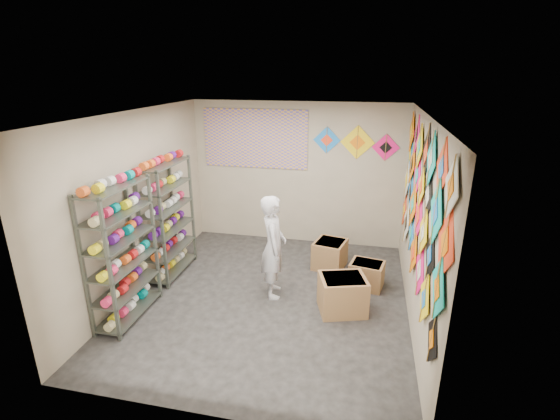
% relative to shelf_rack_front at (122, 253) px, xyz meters
% --- Properties ---
extents(ground, '(4.50, 4.50, 0.00)m').
position_rel_shelf_rack_front_xyz_m(ground, '(1.78, 0.85, -0.95)').
color(ground, black).
extents(room_walls, '(4.50, 4.50, 4.50)m').
position_rel_shelf_rack_front_xyz_m(room_walls, '(1.78, 0.85, 0.69)').
color(room_walls, tan).
rests_on(room_walls, ground).
extents(shelf_rack_front, '(0.40, 1.10, 1.90)m').
position_rel_shelf_rack_front_xyz_m(shelf_rack_front, '(0.00, 0.00, 0.00)').
color(shelf_rack_front, '#4C5147').
rests_on(shelf_rack_front, ground).
extents(shelf_rack_back, '(0.40, 1.10, 1.90)m').
position_rel_shelf_rack_front_xyz_m(shelf_rack_back, '(0.00, 1.30, 0.00)').
color(shelf_rack_back, '#4C5147').
rests_on(shelf_rack_back, ground).
extents(string_spools, '(0.12, 2.36, 0.12)m').
position_rel_shelf_rack_front_xyz_m(string_spools, '(-0.00, 0.65, 0.10)').
color(string_spools, '#FE2C5F').
rests_on(string_spools, ground).
extents(kite_wall_display, '(0.06, 4.30, 2.06)m').
position_rel_shelf_rack_front_xyz_m(kite_wall_display, '(3.76, 0.89, 0.72)').
color(kite_wall_display, black).
rests_on(kite_wall_display, room_walls).
extents(back_wall_kites, '(1.54, 0.02, 0.62)m').
position_rel_shelf_rack_front_xyz_m(back_wall_kites, '(2.86, 3.09, 1.03)').
color(back_wall_kites, blue).
rests_on(back_wall_kites, room_walls).
extents(poster, '(2.00, 0.01, 1.10)m').
position_rel_shelf_rack_front_xyz_m(poster, '(0.98, 3.08, 1.05)').
color(poster, '#5C4FAC').
rests_on(poster, room_walls).
extents(shopkeeper, '(0.74, 0.63, 1.56)m').
position_rel_shelf_rack_front_xyz_m(shopkeeper, '(1.82, 0.99, -0.17)').
color(shopkeeper, beige).
rests_on(shopkeeper, ground).
extents(carton_a, '(0.75, 0.68, 0.52)m').
position_rel_shelf_rack_front_xyz_m(carton_a, '(2.86, 0.74, -0.69)').
color(carton_a, brown).
rests_on(carton_a, ground).
extents(carton_b, '(0.57, 0.50, 0.41)m').
position_rel_shelf_rack_front_xyz_m(carton_b, '(3.19, 1.51, -0.75)').
color(carton_b, brown).
rests_on(carton_b, ground).
extents(carton_c, '(0.60, 0.64, 0.47)m').
position_rel_shelf_rack_front_xyz_m(carton_c, '(2.56, 2.05, -0.71)').
color(carton_c, brown).
rests_on(carton_c, ground).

